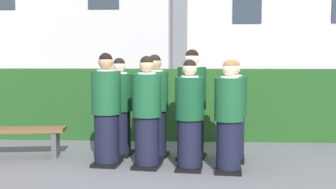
{
  "coord_description": "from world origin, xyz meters",
  "views": [
    {
      "loc": [
        0.31,
        -5.89,
        1.62
      ],
      "look_at": [
        0.0,
        0.3,
        1.05
      ],
      "focal_mm": 44.09,
      "sensor_mm": 36.0,
      "label": 1
    }
  ],
  "objects_px": {
    "student_rear_row_1": "(155,109)",
    "student_rear_row_3": "(233,113)",
    "student_front_row_0": "(106,112)",
    "student_front_row_2": "(190,118)",
    "wooden_bench": "(21,136)",
    "student_rear_row_2": "(192,107)",
    "student_front_row_1": "(147,115)",
    "student_rear_row_0": "(120,109)",
    "student_front_row_3": "(229,119)"
  },
  "relations": [
    {
      "from": "student_front_row_1",
      "to": "student_rear_row_1",
      "type": "bearing_deg",
      "value": 83.64
    },
    {
      "from": "student_rear_row_2",
      "to": "wooden_bench",
      "type": "height_order",
      "value": "student_rear_row_2"
    },
    {
      "from": "student_front_row_2",
      "to": "student_front_row_0",
      "type": "bearing_deg",
      "value": 170.91
    },
    {
      "from": "student_front_row_3",
      "to": "student_rear_row_3",
      "type": "relative_size",
      "value": 1.0
    },
    {
      "from": "student_rear_row_3",
      "to": "wooden_bench",
      "type": "height_order",
      "value": "student_rear_row_3"
    },
    {
      "from": "student_front_row_3",
      "to": "student_rear_row_0",
      "type": "distance_m",
      "value": 1.92
    },
    {
      "from": "student_front_row_0",
      "to": "student_front_row_2",
      "type": "bearing_deg",
      "value": -9.09
    },
    {
      "from": "student_front_row_1",
      "to": "wooden_bench",
      "type": "distance_m",
      "value": 2.18
    },
    {
      "from": "student_front_row_1",
      "to": "student_front_row_2",
      "type": "xyz_separation_m",
      "value": [
        0.62,
        -0.09,
        -0.02
      ]
    },
    {
      "from": "student_rear_row_1",
      "to": "student_rear_row_3",
      "type": "distance_m",
      "value": 1.24
    },
    {
      "from": "student_rear_row_0",
      "to": "student_rear_row_1",
      "type": "xyz_separation_m",
      "value": [
        0.59,
        -0.12,
        0.03
      ]
    },
    {
      "from": "student_rear_row_1",
      "to": "student_rear_row_2",
      "type": "distance_m",
      "value": 0.6
    },
    {
      "from": "student_rear_row_0",
      "to": "student_rear_row_3",
      "type": "xyz_separation_m",
      "value": [
        1.82,
        -0.29,
        -0.01
      ]
    },
    {
      "from": "student_front_row_1",
      "to": "student_rear_row_0",
      "type": "relative_size",
      "value": 1.02
    },
    {
      "from": "student_front_row_1",
      "to": "wooden_bench",
      "type": "relative_size",
      "value": 1.14
    },
    {
      "from": "student_front_row_3",
      "to": "student_rear_row_1",
      "type": "bearing_deg",
      "value": 144.47
    },
    {
      "from": "student_front_row_1",
      "to": "wooden_bench",
      "type": "height_order",
      "value": "student_front_row_1"
    },
    {
      "from": "student_front_row_3",
      "to": "student_rear_row_0",
      "type": "height_order",
      "value": "student_rear_row_0"
    },
    {
      "from": "student_front_row_2",
      "to": "wooden_bench",
      "type": "relative_size",
      "value": 1.1
    },
    {
      "from": "student_rear_row_1",
      "to": "wooden_bench",
      "type": "height_order",
      "value": "student_rear_row_1"
    },
    {
      "from": "student_rear_row_1",
      "to": "student_rear_row_3",
      "type": "relative_size",
      "value": 1.05
    },
    {
      "from": "student_front_row_0",
      "to": "wooden_bench",
      "type": "bearing_deg",
      "value": 166.0
    },
    {
      "from": "student_rear_row_1",
      "to": "wooden_bench",
      "type": "bearing_deg",
      "value": -176.64
    },
    {
      "from": "student_front_row_0",
      "to": "student_front_row_3",
      "type": "bearing_deg",
      "value": -9.37
    },
    {
      "from": "student_front_row_0",
      "to": "student_front_row_1",
      "type": "distance_m",
      "value": 0.63
    },
    {
      "from": "student_front_row_2",
      "to": "student_rear_row_0",
      "type": "distance_m",
      "value": 1.4
    },
    {
      "from": "student_rear_row_3",
      "to": "student_rear_row_2",
      "type": "bearing_deg",
      "value": 170.63
    },
    {
      "from": "student_front_row_3",
      "to": "student_rear_row_0",
      "type": "xyz_separation_m",
      "value": [
        -1.69,
        0.91,
        0.01
      ]
    },
    {
      "from": "student_front_row_1",
      "to": "student_front_row_2",
      "type": "distance_m",
      "value": 0.63
    },
    {
      "from": "student_front_row_0",
      "to": "student_rear_row_3",
      "type": "height_order",
      "value": "student_front_row_0"
    },
    {
      "from": "student_front_row_0",
      "to": "student_rear_row_1",
      "type": "xyz_separation_m",
      "value": [
        0.68,
        0.49,
        -0.01
      ]
    },
    {
      "from": "student_front_row_2",
      "to": "student_rear_row_2",
      "type": "bearing_deg",
      "value": 86.6
    },
    {
      "from": "student_front_row_0",
      "to": "student_rear_row_3",
      "type": "relative_size",
      "value": 1.07
    },
    {
      "from": "student_rear_row_0",
      "to": "student_rear_row_2",
      "type": "bearing_deg",
      "value": -8.74
    },
    {
      "from": "student_rear_row_1",
      "to": "student_rear_row_3",
      "type": "xyz_separation_m",
      "value": [
        1.23,
        -0.17,
        -0.04
      ]
    },
    {
      "from": "student_front_row_1",
      "to": "student_rear_row_1",
      "type": "height_order",
      "value": "student_rear_row_1"
    },
    {
      "from": "student_rear_row_0",
      "to": "student_rear_row_1",
      "type": "height_order",
      "value": "student_rear_row_1"
    },
    {
      "from": "student_front_row_1",
      "to": "student_rear_row_0",
      "type": "xyz_separation_m",
      "value": [
        -0.52,
        0.72,
        -0.01
      ]
    },
    {
      "from": "wooden_bench",
      "to": "student_rear_row_0",
      "type": "bearing_deg",
      "value": 8.99
    },
    {
      "from": "student_rear_row_2",
      "to": "student_rear_row_3",
      "type": "xyz_separation_m",
      "value": [
        0.64,
        -0.11,
        -0.08
      ]
    },
    {
      "from": "student_rear_row_0",
      "to": "student_rear_row_2",
      "type": "relative_size",
      "value": 0.92
    },
    {
      "from": "student_front_row_3",
      "to": "wooden_bench",
      "type": "bearing_deg",
      "value": 168.52
    },
    {
      "from": "student_rear_row_1",
      "to": "wooden_bench",
      "type": "relative_size",
      "value": 1.15
    },
    {
      "from": "student_front_row_1",
      "to": "student_rear_row_0",
      "type": "height_order",
      "value": "student_front_row_1"
    },
    {
      "from": "student_front_row_3",
      "to": "student_rear_row_1",
      "type": "xyz_separation_m",
      "value": [
        -1.1,
        0.79,
        0.04
      ]
    },
    {
      "from": "student_front_row_3",
      "to": "student_front_row_1",
      "type": "bearing_deg",
      "value": 170.86
    },
    {
      "from": "student_front_row_0",
      "to": "student_front_row_3",
      "type": "relative_size",
      "value": 1.06
    },
    {
      "from": "student_rear_row_1",
      "to": "student_front_row_1",
      "type": "bearing_deg",
      "value": -96.36
    },
    {
      "from": "student_front_row_2",
      "to": "student_rear_row_1",
      "type": "xyz_separation_m",
      "value": [
        -0.55,
        0.69,
        0.03
      ]
    },
    {
      "from": "student_front_row_1",
      "to": "student_rear_row_2",
      "type": "xyz_separation_m",
      "value": [
        0.66,
        0.54,
        0.05
      ]
    }
  ]
}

